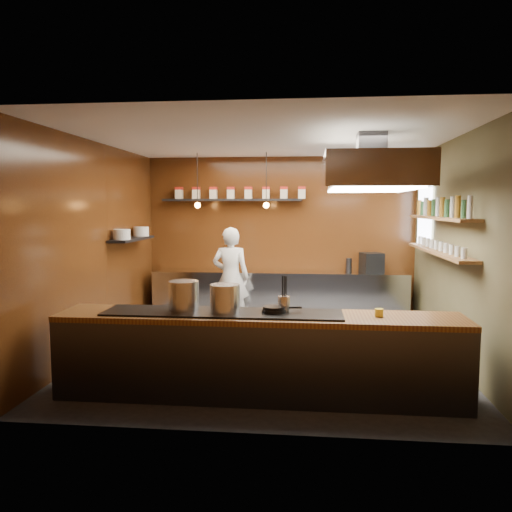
# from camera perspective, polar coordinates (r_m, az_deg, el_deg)

# --- Properties ---
(floor) EXTENTS (5.00, 5.00, 0.00)m
(floor) POSITION_cam_1_polar(r_m,az_deg,el_deg) (7.20, 1.61, -11.10)
(floor) COLOR black
(floor) RESTS_ON ground
(back_wall) EXTENTS (5.00, 0.00, 5.00)m
(back_wall) POSITION_cam_1_polar(r_m,az_deg,el_deg) (9.41, 2.79, 2.15)
(back_wall) COLOR #341509
(back_wall) RESTS_ON ground
(left_wall) EXTENTS (0.00, 5.00, 5.00)m
(left_wall) POSITION_cam_1_polar(r_m,az_deg,el_deg) (7.53, -17.69, 1.00)
(left_wall) COLOR #341509
(left_wall) RESTS_ON ground
(right_wall) EXTENTS (0.00, 5.00, 5.00)m
(right_wall) POSITION_cam_1_polar(r_m,az_deg,el_deg) (7.18, 21.96, 0.63)
(right_wall) COLOR #4A462A
(right_wall) RESTS_ON ground
(ceiling) EXTENTS (5.00, 5.00, 0.00)m
(ceiling) POSITION_cam_1_polar(r_m,az_deg,el_deg) (6.96, 1.68, 13.28)
(ceiling) COLOR silver
(ceiling) RESTS_ON back_wall
(window_pane) EXTENTS (0.00, 1.00, 1.00)m
(window_pane) POSITION_cam_1_polar(r_m,az_deg,el_deg) (8.79, 18.70, 4.22)
(window_pane) COLOR white
(window_pane) RESTS_ON right_wall
(prep_counter) EXTENTS (4.60, 0.65, 0.90)m
(prep_counter) POSITION_cam_1_polar(r_m,az_deg,el_deg) (9.21, 2.64, -4.51)
(prep_counter) COLOR silver
(prep_counter) RESTS_ON floor
(pass_counter) EXTENTS (4.40, 0.72, 0.94)m
(pass_counter) POSITION_cam_1_polar(r_m,az_deg,el_deg) (5.54, 0.30, -11.26)
(pass_counter) COLOR #38383D
(pass_counter) RESTS_ON floor
(tin_shelf) EXTENTS (2.60, 0.26, 0.04)m
(tin_shelf) POSITION_cam_1_polar(r_m,az_deg,el_deg) (9.35, -2.79, 6.42)
(tin_shelf) COLOR black
(tin_shelf) RESTS_ON back_wall
(plate_shelf) EXTENTS (0.30, 1.40, 0.04)m
(plate_shelf) POSITION_cam_1_polar(r_m,az_deg,el_deg) (8.40, -13.97, 1.90)
(plate_shelf) COLOR black
(plate_shelf) RESTS_ON left_wall
(bottle_shelf_upper) EXTENTS (0.26, 2.80, 0.04)m
(bottle_shelf_upper) POSITION_cam_1_polar(r_m,az_deg,el_deg) (7.41, 20.25, 4.09)
(bottle_shelf_upper) COLOR olive
(bottle_shelf_upper) RESTS_ON right_wall
(bottle_shelf_lower) EXTENTS (0.26, 2.80, 0.04)m
(bottle_shelf_lower) POSITION_cam_1_polar(r_m,az_deg,el_deg) (7.43, 20.12, 0.47)
(bottle_shelf_lower) COLOR olive
(bottle_shelf_lower) RESTS_ON right_wall
(extractor_hood) EXTENTS (1.20, 2.00, 0.72)m
(extractor_hood) POSITION_cam_1_polar(r_m,az_deg,el_deg) (6.54, 12.98, 9.26)
(extractor_hood) COLOR #38383D
(extractor_hood) RESTS_ON ceiling
(pendant_left) EXTENTS (0.10, 0.10, 0.95)m
(pendant_left) POSITION_cam_1_polar(r_m,az_deg,el_deg) (8.79, -6.69, 6.12)
(pendant_left) COLOR black
(pendant_left) RESTS_ON ceiling
(pendant_right) EXTENTS (0.10, 0.10, 0.95)m
(pendant_right) POSITION_cam_1_polar(r_m,az_deg,el_deg) (8.61, 1.17, 6.16)
(pendant_right) COLOR black
(pendant_right) RESTS_ON ceiling
(storage_tins) EXTENTS (2.43, 0.13, 0.22)m
(storage_tins) POSITION_cam_1_polar(r_m,az_deg,el_deg) (9.33, -1.88, 7.23)
(storage_tins) COLOR beige
(storage_tins) RESTS_ON tin_shelf
(plate_stacks) EXTENTS (0.26, 1.16, 0.16)m
(plate_stacks) POSITION_cam_1_polar(r_m,az_deg,el_deg) (8.39, -13.99, 2.58)
(plate_stacks) COLOR silver
(plate_stacks) RESTS_ON plate_shelf
(bottles) EXTENTS (0.06, 2.66, 0.24)m
(bottles) POSITION_cam_1_polar(r_m,az_deg,el_deg) (7.40, 20.29, 5.18)
(bottles) COLOR silver
(bottles) RESTS_ON bottle_shelf_upper
(wine_glasses) EXTENTS (0.07, 2.37, 0.13)m
(wine_glasses) POSITION_cam_1_polar(r_m,az_deg,el_deg) (7.42, 20.15, 1.12)
(wine_glasses) COLOR silver
(wine_glasses) RESTS_ON bottle_shelf_lower
(stockpot_large) EXTENTS (0.44, 0.44, 0.32)m
(stockpot_large) POSITION_cam_1_polar(r_m,az_deg,el_deg) (5.58, -8.27, -4.48)
(stockpot_large) COLOR #BABCC1
(stockpot_large) RESTS_ON pass_counter
(stockpot_small) EXTENTS (0.42, 0.42, 0.30)m
(stockpot_small) POSITION_cam_1_polar(r_m,az_deg,el_deg) (5.42, -3.57, -4.84)
(stockpot_small) COLOR silver
(stockpot_small) RESTS_ON pass_counter
(utensil_crock) EXTENTS (0.15, 0.15, 0.17)m
(utensil_crock) POSITION_cam_1_polar(r_m,az_deg,el_deg) (5.46, 3.23, -5.47)
(utensil_crock) COLOR silver
(utensil_crock) RESTS_ON pass_counter
(frying_pan) EXTENTS (0.43, 0.26, 0.07)m
(frying_pan) POSITION_cam_1_polar(r_m,az_deg,el_deg) (5.43, 2.12, -6.10)
(frying_pan) COLOR black
(frying_pan) RESTS_ON pass_counter
(butter_jar) EXTENTS (0.11, 0.11, 0.08)m
(butter_jar) POSITION_cam_1_polar(r_m,az_deg,el_deg) (5.47, 13.88, -6.30)
(butter_jar) COLOR yellow
(butter_jar) RESTS_ON pass_counter
(espresso_machine) EXTENTS (0.44, 0.42, 0.35)m
(espresso_machine) POSITION_cam_1_polar(r_m,az_deg,el_deg) (9.17, 13.07, -0.74)
(espresso_machine) COLOR black
(espresso_machine) RESTS_ON prep_counter
(chef) EXTENTS (0.64, 0.42, 1.73)m
(chef) POSITION_cam_1_polar(r_m,az_deg,el_deg) (8.55, -2.91, -2.48)
(chef) COLOR silver
(chef) RESTS_ON floor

